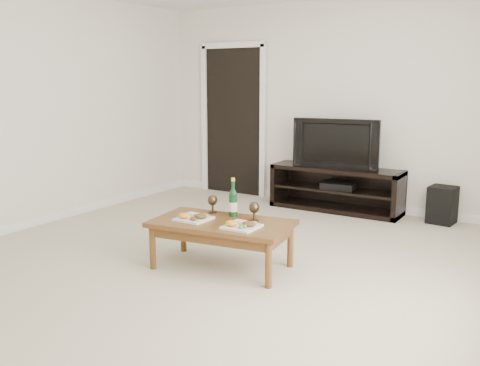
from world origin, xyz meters
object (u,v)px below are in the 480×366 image
(media_console, at_px, (336,189))
(coffee_table, at_px, (222,245))
(television, at_px, (338,143))
(subwoofer, at_px, (442,205))

(media_console, xyz_separation_m, coffee_table, (-0.07, -2.49, -0.07))
(television, distance_m, coffee_table, 2.57)
(media_console, xyz_separation_m, subwoofer, (1.26, 0.07, -0.06))
(television, bearing_deg, subwoofer, -4.51)
(media_console, bearing_deg, television, 180.00)
(coffee_table, bearing_deg, media_console, 88.43)
(media_console, height_order, coffee_table, media_console)
(media_console, relative_size, subwoofer, 3.83)
(subwoofer, bearing_deg, media_console, -170.30)
(coffee_table, bearing_deg, television, 88.43)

